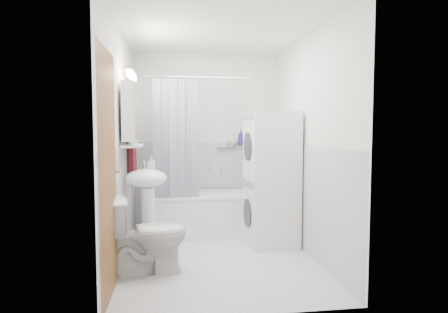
{
  "coord_description": "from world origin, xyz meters",
  "views": [
    {
      "loc": [
        -0.47,
        -3.91,
        1.36
      ],
      "look_at": [
        0.08,
        0.15,
        1.07
      ],
      "focal_mm": 30.0,
      "sensor_mm": 36.0,
      "label": 1
    }
  ],
  "objects": [
    {
      "name": "floor",
      "position": [
        0.0,
        0.0,
        0.0
      ],
      "size": [
        2.6,
        2.6,
        0.0
      ],
      "primitive_type": "plane",
      "color": "silver",
      "rests_on": "ground"
    },
    {
      "name": "room_walls",
      "position": [
        0.0,
        0.0,
        1.49
      ],
      "size": [
        2.6,
        2.6,
        2.6
      ],
      "color": "white",
      "rests_on": "ground"
    },
    {
      "name": "wainscot",
      "position": [
        0.0,
        0.29,
        0.6
      ],
      "size": [
        1.98,
        2.58,
        2.58
      ],
      "color": "white",
      "rests_on": "ground"
    },
    {
      "name": "door",
      "position": [
        -0.95,
        -0.55,
        1.0
      ],
      "size": [
        0.05,
        2.0,
        2.0
      ],
      "color": "brown",
      "rests_on": "ground"
    },
    {
      "name": "bathtub",
      "position": [
        -0.01,
        0.92,
        0.3
      ],
      "size": [
        1.42,
        0.67,
        0.54
      ],
      "color": "white",
      "rests_on": "ground"
    },
    {
      "name": "tub_spout",
      "position": [
        0.19,
        1.25,
        0.86
      ],
      "size": [
        0.04,
        0.12,
        0.04
      ],
      "primitive_type": "cylinder",
      "rotation": [
        1.57,
        0.0,
        0.0
      ],
      "color": "silver",
      "rests_on": "room_walls"
    },
    {
      "name": "curtain_rod",
      "position": [
        -0.01,
        0.64,
        2.0
      ],
      "size": [
        1.6,
        0.02,
        0.02
      ],
      "primitive_type": "cylinder",
      "rotation": [
        0.0,
        1.57,
        0.0
      ],
      "color": "silver",
      "rests_on": "room_walls"
    },
    {
      "name": "shower_curtain",
      "position": [
        -0.43,
        0.64,
        1.25
      ],
      "size": [
        0.55,
        0.02,
        1.45
      ],
      "color": "#121D42",
      "rests_on": "curtain_rod"
    },
    {
      "name": "sink",
      "position": [
        -0.75,
        0.13,
        0.7
      ],
      "size": [
        0.44,
        0.37,
        1.04
      ],
      "color": "white",
      "rests_on": "ground"
    },
    {
      "name": "medicine_cabinet",
      "position": [
        -0.9,
        0.1,
        1.57
      ],
      "size": [
        0.13,
        0.5,
        0.71
      ],
      "color": "white",
      "rests_on": "room_walls"
    },
    {
      "name": "shelf",
      "position": [
        -0.89,
        0.1,
        1.2
      ],
      "size": [
        0.18,
        0.54,
        0.02
      ],
      "primitive_type": "cube",
      "color": "silver",
      "rests_on": "room_walls"
    },
    {
      "name": "shower_caddy",
      "position": [
        0.24,
        1.24,
        1.15
      ],
      "size": [
        0.22,
        0.06,
        0.02
      ],
      "primitive_type": "cube",
      "color": "silver",
      "rests_on": "room_walls"
    },
    {
      "name": "towel",
      "position": [
        -0.94,
        0.57,
        1.28
      ],
      "size": [
        0.07,
        0.37,
        0.9
      ],
      "color": "maroon",
      "rests_on": "room_walls"
    },
    {
      "name": "washer_dryer",
      "position": [
        0.68,
        0.38,
        0.79
      ],
      "size": [
        0.59,
        0.58,
        1.58
      ],
      "rotation": [
        0.0,
        0.0,
        0.05
      ],
      "color": "white",
      "rests_on": "ground"
    },
    {
      "name": "toilet",
      "position": [
        -0.72,
        -0.37,
        0.37
      ],
      "size": [
        0.83,
        0.58,
        0.74
      ],
      "primitive_type": "imported",
      "rotation": [
        0.0,
        0.0,
        1.79
      ],
      "color": "white",
      "rests_on": "ground"
    },
    {
      "name": "soap_pump",
      "position": [
        -0.71,
        0.25,
        0.95
      ],
      "size": [
        0.08,
        0.17,
        0.08
      ],
      "primitive_type": "imported",
      "color": "gray",
      "rests_on": "sink"
    },
    {
      "name": "shelf_bottle",
      "position": [
        -0.89,
        -0.05,
        1.25
      ],
      "size": [
        0.07,
        0.18,
        0.07
      ],
      "primitive_type": "imported",
      "color": "gray",
      "rests_on": "shelf"
    },
    {
      "name": "shelf_cup",
      "position": [
        -0.89,
        0.22,
        1.26
      ],
      "size": [
        0.1,
        0.09,
        0.1
      ],
      "primitive_type": "imported",
      "color": "gray",
      "rests_on": "shelf"
    },
    {
      "name": "shampoo_a",
      "position": [
        0.35,
        1.24,
        1.23
      ],
      "size": [
        0.13,
        0.17,
        0.13
      ],
      "primitive_type": "imported",
      "color": "gray",
      "rests_on": "shower_caddy"
    },
    {
      "name": "shampoo_b",
      "position": [
        0.47,
        1.24,
        1.2
      ],
      "size": [
        0.08,
        0.21,
        0.08
      ],
      "primitive_type": "imported",
      "color": "navy",
      "rests_on": "shower_caddy"
    }
  ]
}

